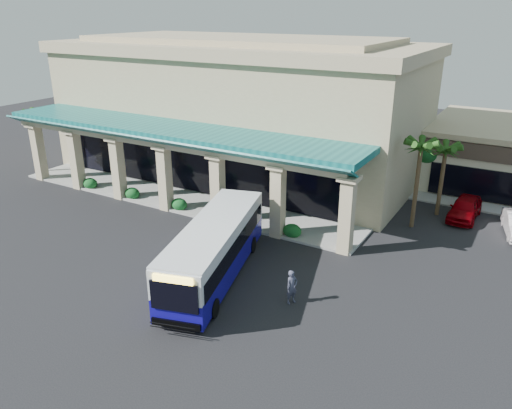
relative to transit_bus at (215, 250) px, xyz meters
The scene contains 10 objects.
ground 2.11m from the transit_bus, 135.71° to the left, with size 110.00×110.00×0.00m, color black.
main_building 19.68m from the transit_bus, 117.96° to the left, with size 30.80×14.80×11.35m, color tan, non-canonical shape.
arcade 12.00m from the transit_bus, 139.16° to the left, with size 30.00×6.20×5.70m, color #0E5859, non-canonical shape.
palm_0 14.24m from the transit_bus, 58.08° to the left, with size 2.40×2.40×6.60m, color #1A3E10, non-canonical shape.
palm_1 17.28m from the transit_bus, 60.53° to the left, with size 2.40×2.40×5.80m, color #1A3E10, non-canonical shape.
palm_2 24.74m from the transit_bus, 162.32° to the left, with size 2.40×2.40×6.20m, color #1A3E10, non-canonical shape.
broadleaf_tree 21.04m from the transit_bus, 72.06° to the left, with size 2.60×2.60×4.81m, color #104A1A, non-canonical shape.
transit_bus is the anchor object (origin of this frame).
pedestrian 4.75m from the transit_bus, ahead, with size 0.64×0.42×1.75m, color #3E4054.
car_silver 18.34m from the transit_bus, 56.15° to the left, with size 1.78×4.42×1.51m, color #830109.
Camera 1 is at (14.85, -20.31, 13.51)m, focal length 35.00 mm.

